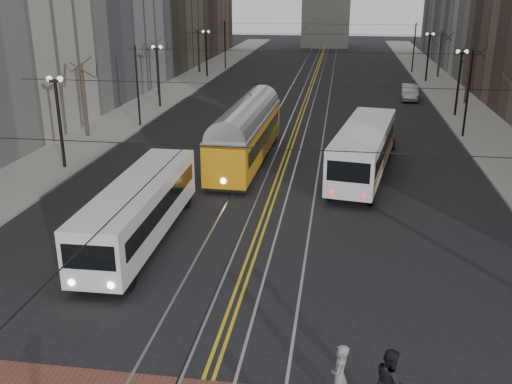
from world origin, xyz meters
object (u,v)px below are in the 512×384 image
(sedan_silver, at_px, (410,92))
(pedestrian_b, at_px, (339,376))
(pedestrian_c, at_px, (390,380))
(streetcar, at_px, (246,139))
(rear_bus, at_px, (364,152))
(sedan_grey, at_px, (382,133))
(transit_bus, at_px, (140,212))
(cargo_van, at_px, (346,168))

(sedan_silver, bearing_deg, pedestrian_b, -93.53)
(pedestrian_b, distance_m, pedestrian_c, 1.33)
(streetcar, relative_size, pedestrian_c, 7.00)
(rear_bus, relative_size, sedan_grey, 2.68)
(rear_bus, bearing_deg, sedan_grey, 88.32)
(sedan_silver, relative_size, pedestrian_c, 2.41)
(transit_bus, bearing_deg, streetcar, 77.56)
(transit_bus, height_order, rear_bus, rear_bus)
(rear_bus, height_order, cargo_van, rear_bus)
(rear_bus, distance_m, sedan_grey, 8.46)
(rear_bus, bearing_deg, cargo_van, -106.42)
(streetcar, distance_m, sedan_grey, 11.11)
(streetcar, xyz_separation_m, sedan_silver, (13.00, 24.54, -0.82))
(cargo_van, distance_m, sedan_grey, 10.67)
(sedan_grey, bearing_deg, sedan_silver, 79.13)
(streetcar, height_order, sedan_silver, streetcar)
(streetcar, height_order, pedestrian_c, streetcar)
(transit_bus, distance_m, rear_bus, 15.06)
(streetcar, distance_m, pedestrian_c, 24.00)
(pedestrian_b, height_order, pedestrian_c, pedestrian_c)
(sedan_silver, bearing_deg, transit_bus, -108.13)
(rear_bus, distance_m, pedestrian_b, 20.83)
(transit_bus, bearing_deg, pedestrian_c, -43.98)
(cargo_van, bearing_deg, sedan_silver, 80.92)
(pedestrian_b, bearing_deg, pedestrian_c, 102.82)
(cargo_van, distance_m, pedestrian_b, 18.72)
(cargo_van, xyz_separation_m, pedestrian_c, (1.12, -18.71, -0.13))
(transit_bus, distance_m, sedan_grey, 22.68)
(sedan_grey, relative_size, sedan_silver, 0.95)
(streetcar, bearing_deg, sedan_silver, 63.65)
(pedestrian_b, bearing_deg, sedan_grey, -172.72)
(transit_bus, relative_size, streetcar, 0.83)
(sedan_grey, xyz_separation_m, sedan_silver, (3.89, 18.23, 0.01))
(transit_bus, xyz_separation_m, streetcar, (2.70, 13.04, 0.19))
(cargo_van, xyz_separation_m, sedan_grey, (2.61, 10.34, -0.35))
(sedan_silver, height_order, pedestrian_c, pedestrian_c)
(cargo_van, distance_m, pedestrian_c, 18.75)
(transit_bus, relative_size, rear_bus, 0.94)
(cargo_van, bearing_deg, sedan_grey, 79.56)
(rear_bus, relative_size, cargo_van, 2.37)
(sedan_grey, bearing_deg, rear_bus, -99.85)
(transit_bus, xyz_separation_m, cargo_van, (9.20, 9.01, -0.29))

